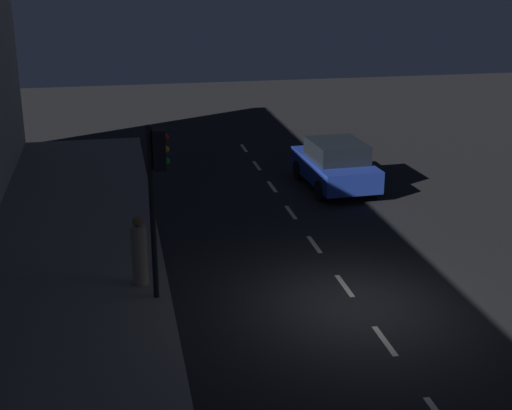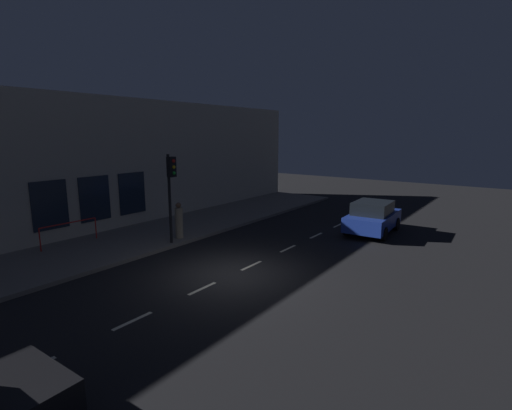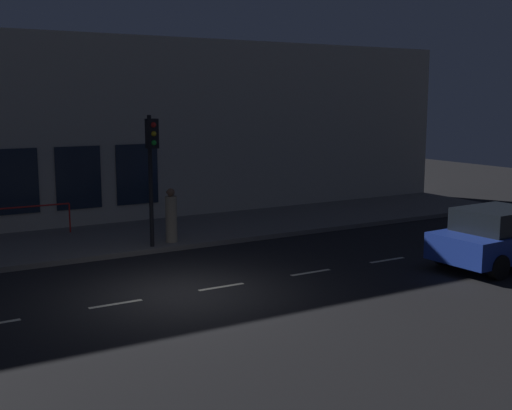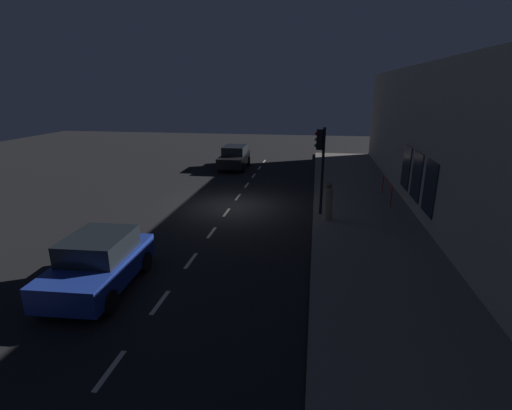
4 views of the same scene
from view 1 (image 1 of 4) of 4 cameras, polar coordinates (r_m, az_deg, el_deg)
ground_plane at (r=16.28m, az=7.98°, el=-7.72°), size 60.00×60.00×0.00m
sidewalk at (r=15.51m, az=-14.72°, el=-9.30°), size 4.50×32.00×0.15m
lane_centre_line at (r=17.13m, az=6.90°, el=-6.25°), size 0.12×27.20×0.01m
traffic_light at (r=15.31m, az=-7.74°, el=2.17°), size 0.47×0.32×3.83m
parked_car_1 at (r=23.98m, az=6.19°, el=3.16°), size 2.09×3.89×1.58m
pedestrian_0 at (r=16.66m, az=-9.07°, el=-3.70°), size 0.50×0.50×1.64m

